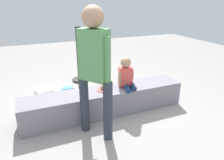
{
  "coord_description": "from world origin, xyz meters",
  "views": [
    {
      "loc": [
        -1.02,
        -2.71,
        1.69
      ],
      "look_at": [
        0.01,
        -0.25,
        0.64
      ],
      "focal_mm": 33.3,
      "sensor_mm": 36.0,
      "label": 1
    }
  ],
  "objects_px": {
    "adult_standing": "(94,63)",
    "cake_box_white": "(44,93)",
    "child_seated": "(126,75)",
    "gift_bag": "(69,96)",
    "cake_plate": "(104,88)",
    "handbag_black_leather": "(127,75)",
    "water_bottle_near_gift": "(60,95)"
  },
  "relations": [
    {
      "from": "adult_standing",
      "to": "cake_box_white",
      "type": "relative_size",
      "value": 5.75
    },
    {
      "from": "child_seated",
      "to": "gift_bag",
      "type": "relative_size",
      "value": 1.33
    },
    {
      "from": "adult_standing",
      "to": "cake_plate",
      "type": "xyz_separation_m",
      "value": [
        0.29,
        0.49,
        -0.57
      ]
    },
    {
      "from": "adult_standing",
      "to": "handbag_black_leather",
      "type": "xyz_separation_m",
      "value": [
        1.26,
        1.63,
        -0.88
      ]
    },
    {
      "from": "child_seated",
      "to": "handbag_black_leather",
      "type": "distance_m",
      "value": 1.42
    },
    {
      "from": "water_bottle_near_gift",
      "to": "cake_box_white",
      "type": "height_order",
      "value": "water_bottle_near_gift"
    },
    {
      "from": "cake_plate",
      "to": "handbag_black_leather",
      "type": "xyz_separation_m",
      "value": [
        0.96,
        1.13,
        -0.31
      ]
    },
    {
      "from": "cake_plate",
      "to": "cake_box_white",
      "type": "xyz_separation_m",
      "value": [
        -0.82,
        0.98,
        -0.34
      ]
    },
    {
      "from": "handbag_black_leather",
      "to": "adult_standing",
      "type": "bearing_deg",
      "value": -127.72
    },
    {
      "from": "child_seated",
      "to": "handbag_black_leather",
      "type": "height_order",
      "value": "child_seated"
    },
    {
      "from": "gift_bag",
      "to": "adult_standing",
      "type": "bearing_deg",
      "value": -79.49
    },
    {
      "from": "cake_plate",
      "to": "handbag_black_leather",
      "type": "relative_size",
      "value": 0.76
    },
    {
      "from": "adult_standing",
      "to": "cake_box_white",
      "type": "distance_m",
      "value": 1.81
    },
    {
      "from": "child_seated",
      "to": "adult_standing",
      "type": "distance_m",
      "value": 0.87
    },
    {
      "from": "cake_box_white",
      "to": "cake_plate",
      "type": "bearing_deg",
      "value": -50.04
    },
    {
      "from": "adult_standing",
      "to": "handbag_black_leather",
      "type": "bearing_deg",
      "value": 52.28
    },
    {
      "from": "adult_standing",
      "to": "cake_plate",
      "type": "distance_m",
      "value": 0.81
    },
    {
      "from": "water_bottle_near_gift",
      "to": "cake_box_white",
      "type": "distance_m",
      "value": 0.36
    },
    {
      "from": "adult_standing",
      "to": "cake_box_white",
      "type": "xyz_separation_m",
      "value": [
        -0.53,
        1.47,
        -0.92
      ]
    },
    {
      "from": "water_bottle_near_gift",
      "to": "cake_box_white",
      "type": "relative_size",
      "value": 0.65
    },
    {
      "from": "adult_standing",
      "to": "water_bottle_near_gift",
      "type": "xyz_separation_m",
      "value": [
        -0.27,
        1.21,
        -0.9
      ]
    },
    {
      "from": "water_bottle_near_gift",
      "to": "handbag_black_leather",
      "type": "height_order",
      "value": "handbag_black_leather"
    },
    {
      "from": "child_seated",
      "to": "cake_box_white",
      "type": "bearing_deg",
      "value": 138.87
    },
    {
      "from": "adult_standing",
      "to": "child_seated",
      "type": "bearing_deg",
      "value": 34.45
    },
    {
      "from": "adult_standing",
      "to": "water_bottle_near_gift",
      "type": "relative_size",
      "value": 8.79
    },
    {
      "from": "cake_box_white",
      "to": "child_seated",
      "type": "bearing_deg",
      "value": -41.13
    },
    {
      "from": "water_bottle_near_gift",
      "to": "handbag_black_leather",
      "type": "distance_m",
      "value": 1.59
    },
    {
      "from": "cake_plate",
      "to": "handbag_black_leather",
      "type": "height_order",
      "value": "cake_plate"
    },
    {
      "from": "cake_box_white",
      "to": "handbag_black_leather",
      "type": "xyz_separation_m",
      "value": [
        1.78,
        0.16,
        0.04
      ]
    },
    {
      "from": "adult_standing",
      "to": "gift_bag",
      "type": "height_order",
      "value": "adult_standing"
    },
    {
      "from": "water_bottle_near_gift",
      "to": "handbag_black_leather",
      "type": "bearing_deg",
      "value": 15.05
    },
    {
      "from": "cake_plate",
      "to": "water_bottle_near_gift",
      "type": "relative_size",
      "value": 1.21
    }
  ]
}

